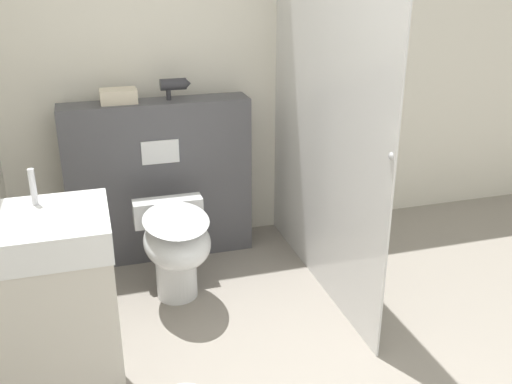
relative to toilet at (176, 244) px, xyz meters
name	(u,v)px	position (x,y,z in m)	size (l,w,h in m)	color
wall_back	(218,49)	(0.44, 0.80, 0.91)	(8.00, 0.06, 2.50)	silver
partition_panel	(160,180)	(0.00, 0.58, 0.16)	(1.12, 0.23, 1.00)	#4C4C51
shower_glass	(323,107)	(0.82, -0.01, 0.70)	(0.04, 1.55, 2.08)	silver
toilet	(176,244)	(0.00, 0.00, 0.00)	(0.39, 0.61, 0.52)	white
sink_vanity	(51,325)	(-0.60, -0.77, 0.12)	(0.51, 0.43, 1.05)	beige
hair_drier	(175,85)	(0.13, 0.58, 0.74)	(0.18, 0.07, 0.13)	#2D2D33
folded_towel	(118,96)	(-0.20, 0.59, 0.69)	(0.21, 0.14, 0.08)	beige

